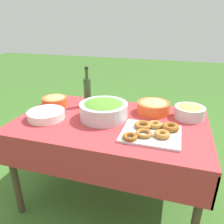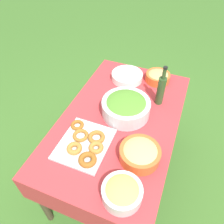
{
  "view_description": "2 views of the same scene",
  "coord_description": "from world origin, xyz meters",
  "px_view_note": "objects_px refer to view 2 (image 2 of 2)",
  "views": [
    {
      "loc": [
        -0.43,
        1.39,
        1.41
      ],
      "look_at": [
        0.0,
        -0.04,
        0.77
      ],
      "focal_mm": 35.0,
      "sensor_mm": 36.0,
      "label": 1
    },
    {
      "loc": [
        -1.04,
        -0.35,
        1.91
      ],
      "look_at": [
        -0.03,
        0.05,
        0.8
      ],
      "focal_mm": 35.0,
      "sensor_mm": 36.0,
      "label": 2
    }
  ],
  "objects_px": {
    "salad_bowl": "(126,106)",
    "olive_oil_bottle": "(161,90)",
    "donut_platter": "(85,144)",
    "pasta_bowl": "(140,153)",
    "plate_stack": "(127,76)",
    "bread_bowl": "(158,76)",
    "fruit_bowl": "(122,192)"
  },
  "relations": [
    {
      "from": "salad_bowl",
      "to": "pasta_bowl",
      "type": "xyz_separation_m",
      "value": [
        -0.34,
        -0.21,
        -0.02
      ]
    },
    {
      "from": "salad_bowl",
      "to": "bread_bowl",
      "type": "bearing_deg",
      "value": -14.67
    },
    {
      "from": "donut_platter",
      "to": "plate_stack",
      "type": "height_order",
      "value": "plate_stack"
    },
    {
      "from": "pasta_bowl",
      "to": "bread_bowl",
      "type": "height_order",
      "value": "pasta_bowl"
    },
    {
      "from": "olive_oil_bottle",
      "to": "bread_bowl",
      "type": "relative_size",
      "value": 1.59
    },
    {
      "from": "fruit_bowl",
      "to": "salad_bowl",
      "type": "bearing_deg",
      "value": 17.31
    },
    {
      "from": "salad_bowl",
      "to": "pasta_bowl",
      "type": "relative_size",
      "value": 1.4
    },
    {
      "from": "pasta_bowl",
      "to": "bread_bowl",
      "type": "xyz_separation_m",
      "value": [
        0.83,
        0.08,
        -0.01
      ]
    },
    {
      "from": "fruit_bowl",
      "to": "pasta_bowl",
      "type": "bearing_deg",
      "value": -3.87
    },
    {
      "from": "salad_bowl",
      "to": "donut_platter",
      "type": "bearing_deg",
      "value": 158.73
    },
    {
      "from": "pasta_bowl",
      "to": "bread_bowl",
      "type": "relative_size",
      "value": 1.22
    },
    {
      "from": "salad_bowl",
      "to": "pasta_bowl",
      "type": "bearing_deg",
      "value": -148.41
    },
    {
      "from": "salad_bowl",
      "to": "olive_oil_bottle",
      "type": "bearing_deg",
      "value": -43.8
    },
    {
      "from": "plate_stack",
      "to": "bread_bowl",
      "type": "xyz_separation_m",
      "value": [
        0.08,
        -0.26,
        0.01
      ]
    },
    {
      "from": "salad_bowl",
      "to": "donut_platter",
      "type": "height_order",
      "value": "salad_bowl"
    },
    {
      "from": "plate_stack",
      "to": "bread_bowl",
      "type": "bearing_deg",
      "value": -73.16
    },
    {
      "from": "olive_oil_bottle",
      "to": "fruit_bowl",
      "type": "height_order",
      "value": "olive_oil_bottle"
    },
    {
      "from": "pasta_bowl",
      "to": "donut_platter",
      "type": "bearing_deg",
      "value": 96.23
    },
    {
      "from": "fruit_bowl",
      "to": "plate_stack",
      "type": "bearing_deg",
      "value": 17.37
    },
    {
      "from": "salad_bowl",
      "to": "bread_bowl",
      "type": "height_order",
      "value": "salad_bowl"
    },
    {
      "from": "salad_bowl",
      "to": "olive_oil_bottle",
      "type": "height_order",
      "value": "olive_oil_bottle"
    },
    {
      "from": "bread_bowl",
      "to": "plate_stack",
      "type": "bearing_deg",
      "value": 106.84
    },
    {
      "from": "donut_platter",
      "to": "fruit_bowl",
      "type": "relative_size",
      "value": 1.67
    },
    {
      "from": "donut_platter",
      "to": "pasta_bowl",
      "type": "bearing_deg",
      "value": -83.77
    },
    {
      "from": "donut_platter",
      "to": "olive_oil_bottle",
      "type": "xyz_separation_m",
      "value": [
        0.59,
        -0.35,
        0.11
      ]
    },
    {
      "from": "donut_platter",
      "to": "olive_oil_bottle",
      "type": "distance_m",
      "value": 0.7
    },
    {
      "from": "salad_bowl",
      "to": "olive_oil_bottle",
      "type": "xyz_separation_m",
      "value": [
        0.21,
        -0.2,
        0.06
      ]
    },
    {
      "from": "bread_bowl",
      "to": "fruit_bowl",
      "type": "xyz_separation_m",
      "value": [
        -1.1,
        -0.06,
        0.01
      ]
    },
    {
      "from": "plate_stack",
      "to": "bread_bowl",
      "type": "height_order",
      "value": "bread_bowl"
    },
    {
      "from": "pasta_bowl",
      "to": "salad_bowl",
      "type": "bearing_deg",
      "value": 31.59
    },
    {
      "from": "olive_oil_bottle",
      "to": "salad_bowl",
      "type": "bearing_deg",
      "value": 136.2
    },
    {
      "from": "fruit_bowl",
      "to": "bread_bowl",
      "type": "bearing_deg",
      "value": 3.29
    }
  ]
}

